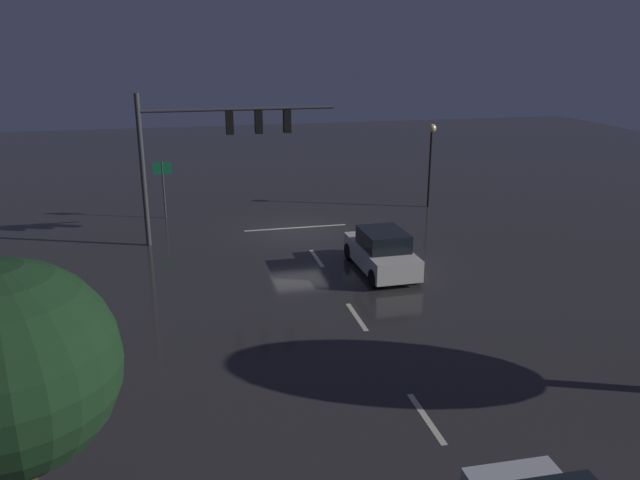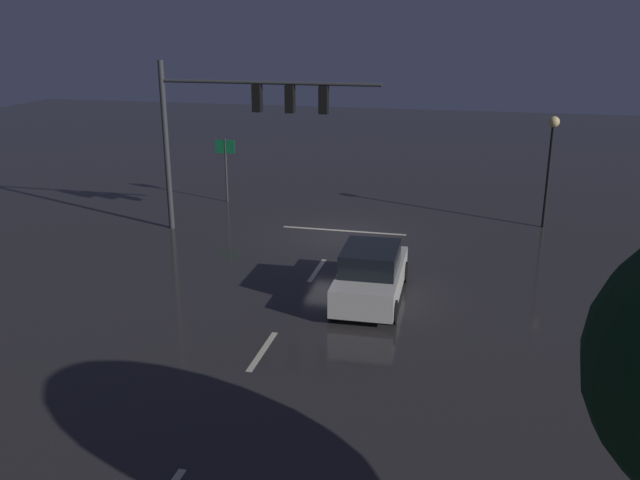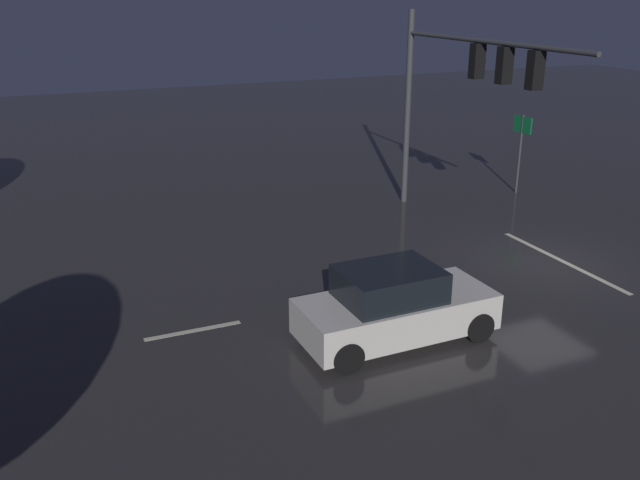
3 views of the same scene
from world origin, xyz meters
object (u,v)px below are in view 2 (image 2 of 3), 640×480
traffic_signal_assembly (240,114)px  car_approaching (371,275)px  street_lamp_left_kerb (551,149)px  route_sign (226,157)px

traffic_signal_assembly → car_approaching: (-5.91, 5.47, -3.89)m
street_lamp_left_kerb → route_sign: street_lamp_left_kerb is taller
traffic_signal_assembly → car_approaching: traffic_signal_assembly is taller
car_approaching → route_sign: 12.98m
traffic_signal_assembly → street_lamp_left_kerb: 12.19m
traffic_signal_assembly → street_lamp_left_kerb: traffic_signal_assembly is taller
street_lamp_left_kerb → route_sign: bearing=-3.7°
route_sign → car_approaching: bearing=130.0°
traffic_signal_assembly → car_approaching: 8.94m
traffic_signal_assembly → route_sign: (2.39, -4.43, -2.58)m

